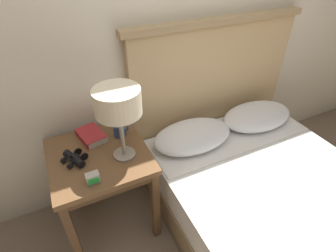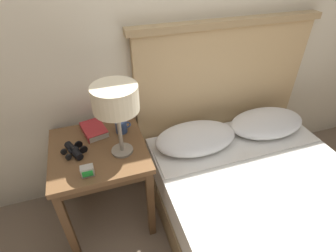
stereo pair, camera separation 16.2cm
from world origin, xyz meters
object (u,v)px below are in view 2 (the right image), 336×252
table_lamp (116,100)px  bed (270,209)px  book_on_nightstand (94,130)px  alarm_clock (87,171)px  binoculars_pair (74,150)px  nightstand (100,158)px  coffee_mug (121,126)px

table_lamp → bed: bearing=-27.4°
book_on_nightstand → bed: bearing=-34.7°
bed → table_lamp: size_ratio=4.16×
bed → alarm_clock: bearing=163.9°
table_lamp → binoculars_pair: (-0.28, 0.07, -0.33)m
nightstand → table_lamp: size_ratio=1.47×
book_on_nightstand → alarm_clock: size_ratio=3.22×
bed → table_lamp: (-0.84, 0.44, 0.72)m
table_lamp → binoculars_pair: bearing=165.4°
book_on_nightstand → binoculars_pair: size_ratio=1.38×
book_on_nightstand → coffee_mug: bearing=-15.8°
book_on_nightstand → alarm_clock: bearing=-100.3°
coffee_mug → table_lamp: bearing=-99.7°
bed → alarm_clock: size_ratio=26.19×
coffee_mug → bed: bearing=-38.0°
nightstand → alarm_clock: alarm_clock is taller
table_lamp → binoculars_pair: size_ratio=2.70×
binoculars_pair → book_on_nightstand: bearing=52.8°
alarm_clock → bed: bearing=-16.1°
book_on_nightstand → binoculars_pair: bearing=-127.2°
bed → binoculars_pair: (-1.11, 0.51, 0.39)m
nightstand → bed: 1.14m
alarm_clock → coffee_mug: bearing=53.1°
table_lamp → binoculars_pair: 0.44m
nightstand → table_lamp: bearing=-29.4°
bed → book_on_nightstand: 1.26m
bed → table_lamp: bed is taller
table_lamp → book_on_nightstand: size_ratio=1.95×
book_on_nightstand → coffee_mug: coffee_mug is taller
binoculars_pair → table_lamp: bearing=-14.6°
binoculars_pair → bed: bearing=-24.5°
binoculars_pair → coffee_mug: 0.33m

